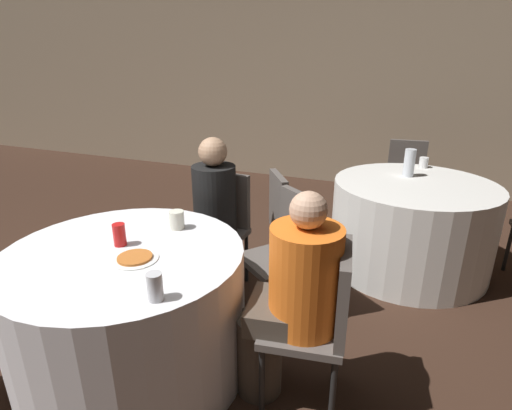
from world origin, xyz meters
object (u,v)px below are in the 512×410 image
(chair_far_north, at_px, (406,174))
(soda_can_silver, at_px, (155,287))
(chair_near_north, at_px, (221,220))
(person_black_shirt, at_px, (210,220))
(person_orange_shirt, at_px, (290,300))
(soda_can_red, at_px, (119,235))
(table_far, at_px, (410,226))
(chair_near_northeast, at_px, (287,245))
(chair_near_east, at_px, (322,314))
(table_near, at_px, (130,312))
(pizza_plate_near, at_px, (135,258))
(chair_far_southwest, at_px, (289,218))
(bottle_far, at_px, (409,163))

(chair_far_north, xyz_separation_m, soda_can_silver, (-0.86, -3.22, 0.28))
(chair_near_north, xyz_separation_m, person_black_shirt, (-0.01, -0.16, 0.06))
(chair_far_north, height_order, person_orange_shirt, person_orange_shirt)
(soda_can_red, bearing_deg, table_far, 51.38)
(chair_near_north, relative_size, person_black_shirt, 0.74)
(chair_near_northeast, bearing_deg, chair_near_east, 158.48)
(table_far, height_order, person_black_shirt, person_black_shirt)
(table_near, xyz_separation_m, pizza_plate_near, (0.12, -0.05, 0.38))
(table_far, relative_size, pizza_plate_near, 5.56)
(chair_far_southwest, distance_m, person_orange_shirt, 1.20)
(bottle_far, bearing_deg, chair_far_north, 91.85)
(person_black_shirt, xyz_separation_m, soda_can_silver, (0.39, -1.18, 0.22))
(table_near, bearing_deg, table_far, 53.30)
(person_orange_shirt, bearing_deg, person_black_shirt, 39.47)
(table_far, xyz_separation_m, pizza_plate_near, (-1.27, -1.91, 0.38))
(chair_near_east, distance_m, chair_far_southwest, 1.23)
(chair_far_north, distance_m, soda_can_red, 3.17)
(chair_near_east, bearing_deg, pizza_plate_near, 94.24)
(person_black_shirt, bearing_deg, chair_far_southwest, -136.90)
(chair_near_north, distance_m, person_black_shirt, 0.17)
(table_far, bearing_deg, chair_far_southwest, -146.68)
(chair_far_north, bearing_deg, bottle_far, 86.21)
(chair_near_north, height_order, soda_can_silver, chair_near_north)
(chair_near_north, distance_m, soda_can_red, 1.03)
(soda_can_red, height_order, soda_can_silver, same)
(table_far, bearing_deg, pizza_plate_near, -123.56)
(person_black_shirt, bearing_deg, chair_near_east, 146.62)
(chair_near_northeast, distance_m, chair_far_southwest, 0.48)
(person_black_shirt, height_order, person_orange_shirt, person_black_shirt)
(person_orange_shirt, bearing_deg, bottle_far, -22.01)
(bottle_far, bearing_deg, chair_far_southwest, -136.79)
(table_far, height_order, chair_far_north, chair_far_north)
(chair_far_southwest, bearing_deg, soda_can_red, -57.90)
(person_black_shirt, height_order, soda_can_silver, person_black_shirt)
(chair_far_southwest, relative_size, soda_can_silver, 7.20)
(table_far, xyz_separation_m, chair_far_southwest, (-0.88, -0.58, 0.16))
(chair_far_southwest, bearing_deg, bottle_far, 99.90)
(table_near, xyz_separation_m, table_far, (1.39, 1.86, 0.00))
(table_far, height_order, chair_near_north, chair_near_north)
(chair_near_north, xyz_separation_m, chair_far_north, (1.24, 1.87, 0.00))
(table_near, distance_m, chair_near_northeast, 1.05)
(chair_near_north, relative_size, chair_far_north, 1.00)
(table_far, height_order, bottle_far, bottle_far)
(pizza_plate_near, bearing_deg, soda_can_red, 149.08)
(chair_near_northeast, xyz_separation_m, soda_can_red, (-0.70, -0.77, 0.28))
(chair_near_east, height_order, soda_can_red, chair_near_east)
(person_orange_shirt, height_order, soda_can_red, person_orange_shirt)
(chair_near_northeast, relative_size, chair_near_east, 1.00)
(person_black_shirt, xyz_separation_m, person_orange_shirt, (0.84, -0.74, -0.01))
(table_far, xyz_separation_m, person_orange_shirt, (-0.51, -1.72, 0.21))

